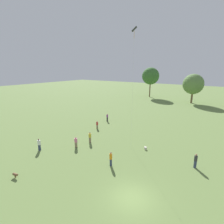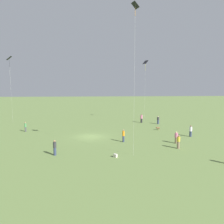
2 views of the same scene
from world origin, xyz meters
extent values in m
plane|color=olive|center=(0.00, 0.00, 0.00)|extent=(240.00, 240.00, 0.00)
cylinder|color=#333D5B|center=(3.99, 8.91, 0.47)|extent=(0.43, 0.43, 0.93)
cylinder|color=#333338|center=(3.99, 8.91, 1.26)|extent=(0.51, 0.51, 0.66)
sphere|color=#A87A56|center=(3.99, 8.91, 1.71)|extent=(0.24, 0.24, 0.24)
cylinder|color=#333D5B|center=(-4.82, 3.54, 0.44)|extent=(0.29, 0.29, 0.89)
cylinder|color=orange|center=(-4.82, 3.54, 1.24)|extent=(0.34, 0.34, 0.71)
sphere|color=#A87A56|center=(-4.82, 3.54, 1.72)|extent=(0.24, 0.24, 0.24)
cylinder|color=#847056|center=(-11.53, 7.33, 0.47)|extent=(0.48, 0.48, 0.94)
cylinder|color=gold|center=(-11.53, 7.33, 1.25)|extent=(0.56, 0.56, 0.61)
sphere|color=#A87A56|center=(-11.53, 7.33, 1.68)|extent=(0.24, 0.24, 0.24)
cylinder|color=#232328|center=(-10.81, -12.29, 0.45)|extent=(0.49, 0.49, 0.91)
cylinder|color=pink|center=(-10.81, -12.29, 1.28)|extent=(0.58, 0.58, 0.74)
sphere|color=brown|center=(-10.81, -12.29, 1.77)|extent=(0.24, 0.24, 0.24)
cylinder|color=#4C4C51|center=(11.57, -4.78, 0.41)|extent=(0.39, 0.39, 0.82)
cylinder|color=#4C9956|center=(11.57, -4.78, 1.14)|extent=(0.45, 0.45, 0.65)
sphere|color=#A87A56|center=(11.57, -4.78, 1.59)|extent=(0.24, 0.24, 0.24)
cylinder|color=#847056|center=(-12.18, 4.84, 0.43)|extent=(0.54, 0.54, 0.86)
cylinder|color=pink|center=(-12.18, 4.84, 1.16)|extent=(0.63, 0.63, 0.59)
sphere|color=beige|center=(-12.18, 4.84, 1.58)|extent=(0.24, 0.24, 0.24)
cylinder|color=#333D5B|center=(-15.94, 1.09, 0.44)|extent=(0.54, 0.54, 0.89)
cylinder|color=white|center=(-15.94, 1.09, 1.23)|extent=(0.63, 0.63, 0.70)
sphere|color=brown|center=(-15.94, 1.09, 1.70)|extent=(0.24, 0.24, 0.24)
cylinder|color=#333D5B|center=(-13.97, -10.39, 0.45)|extent=(0.49, 0.49, 0.90)
cylinder|color=#333338|center=(-13.97, -10.39, 1.18)|extent=(0.57, 0.57, 0.56)
sphere|color=beige|center=(-13.97, -10.39, 1.58)|extent=(0.24, 0.24, 0.24)
cube|color=black|center=(17.24, -14.26, 13.81)|extent=(1.17, 1.40, 0.83)
cylinder|color=black|center=(17.24, -14.26, 12.72)|extent=(0.04, 0.04, 1.44)
cylinder|color=silver|center=(17.24, -14.26, 6.91)|extent=(0.01, 0.01, 13.81)
cube|color=black|center=(-11.86, -13.97, 13.17)|extent=(1.24, 1.36, 0.82)
cylinder|color=yellow|center=(-11.86, -13.97, 12.09)|extent=(0.04, 0.04, 1.51)
cylinder|color=silver|center=(-11.86, -13.97, 6.59)|extent=(0.01, 0.01, 13.17)
cube|color=black|center=(-5.22, 9.65, 16.80)|extent=(0.87, 1.01, 0.60)
cylinder|color=orange|center=(-5.22, 9.65, 16.10)|extent=(0.04, 0.04, 0.89)
cylinder|color=silver|center=(-5.22, 9.65, 8.40)|extent=(0.01, 0.01, 16.80)
cylinder|color=brown|center=(-12.27, -4.45, 0.39)|extent=(0.55, 0.36, 0.29)
sphere|color=brown|center=(-11.94, -4.40, 0.43)|extent=(0.26, 0.26, 0.26)
cylinder|color=brown|center=(-12.27, -4.45, 0.12)|extent=(0.13, 0.13, 0.24)
cube|color=beige|center=(-3.05, 10.14, 0.19)|extent=(0.52, 0.52, 0.37)
camera|label=1|loc=(6.22, -12.57, 11.90)|focal=28.00mm
camera|label=2|loc=(-0.85, 34.19, 8.27)|focal=35.00mm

